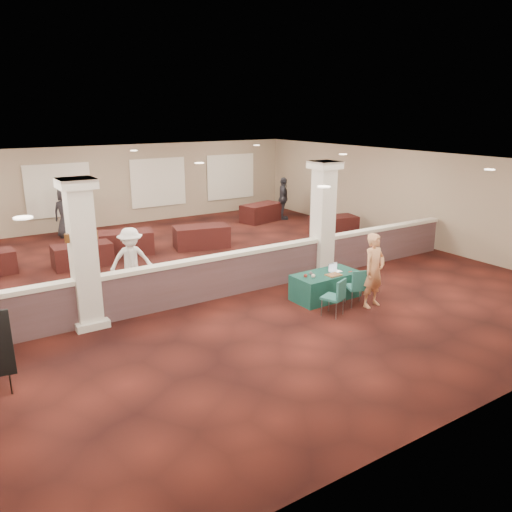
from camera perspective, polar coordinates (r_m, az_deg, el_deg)
ground at (r=13.99m, az=-6.08°, el=-2.57°), size 16.00×16.00×0.00m
wall_back at (r=20.93m, az=-16.26°, el=7.68°), size 16.00×0.04×3.20m
wall_front at (r=7.61m, az=22.14°, el=-7.40°), size 16.00×0.04×3.20m
wall_right at (r=18.49m, az=16.60°, el=6.59°), size 0.04×16.00×3.20m
ceiling at (r=13.31m, az=-6.50°, el=10.58°), size 16.00×16.00×0.02m
partition_wall at (r=12.55m, az=-3.06°, el=-1.99°), size 15.60×0.28×1.10m
column_left at (r=11.02m, az=-19.14°, el=0.30°), size 0.72×0.72×3.20m
column_right at (r=13.95m, az=7.66°, el=4.30°), size 0.72×0.72×3.20m
sconce_left at (r=10.88m, az=-20.74°, el=1.92°), size 0.12×0.12×0.18m
sconce_right at (r=11.00m, az=-17.91°, el=2.34°), size 0.12×0.12×0.18m
near_table at (r=12.51m, az=7.95°, el=-3.39°), size 1.71×0.88×0.65m
conf_chair_main at (r=12.06m, az=11.61°, el=-3.21°), size 0.59×0.59×0.92m
conf_chair_side at (r=11.40m, az=9.17°, el=-4.37°), size 0.57×0.57×0.88m
woman at (r=12.05m, az=13.31°, el=-1.61°), size 0.68×0.50×1.78m
far_table_front_left at (r=15.81m, az=-19.23°, el=0.10°), size 1.70×0.88×0.68m
far_table_front_center at (r=17.10m, az=-6.25°, el=2.21°), size 1.98×1.30×0.74m
far_table_front_right at (r=19.01m, az=8.89°, el=3.47°), size 1.85×1.19×0.69m
far_table_back_center at (r=16.76m, az=-14.82°, el=1.48°), size 2.01×1.37×0.74m
far_table_back_right at (r=21.11m, az=0.65°, el=5.00°), size 1.97×1.31×0.73m
attendee_b at (r=13.01m, az=-14.07°, el=-0.51°), size 1.15×0.67×1.70m
attendee_c at (r=21.41m, az=3.14°, el=6.58°), size 0.99×1.16×1.80m
attendee_d at (r=19.43m, az=-20.92°, el=4.63°), size 1.04×0.94×1.86m
laptop_base at (r=12.54m, az=9.05°, el=-1.78°), size 0.30×0.21×0.02m
laptop_screen at (r=12.58m, az=8.76°, el=-1.20°), size 0.29×0.02×0.20m
screen_glow at (r=12.58m, az=8.78°, el=-1.27°), size 0.27×0.01×0.17m
knitting at (r=12.27m, az=8.86°, el=-2.15°), size 0.36×0.27×0.03m
yarn_cream at (r=12.02m, az=6.57°, el=-2.28°), size 0.10×0.10×0.10m
yarn_red at (r=12.03m, az=5.68°, el=-2.25°), size 0.09×0.09×0.09m
yarn_grey at (r=12.21m, az=6.29°, el=-1.98°), size 0.09×0.09×0.09m
scissors at (r=12.61m, az=10.72°, el=-1.77°), size 0.11×0.03×0.01m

